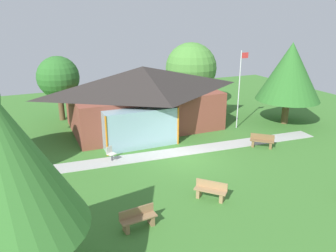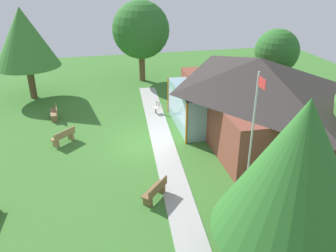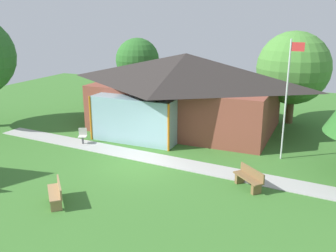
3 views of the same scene
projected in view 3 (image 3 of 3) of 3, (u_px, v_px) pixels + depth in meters
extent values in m
plane|color=#3D752D|center=(141.00, 165.00, 17.75)|extent=(44.00, 44.00, 0.00)
cube|color=brown|center=(186.00, 105.00, 23.37)|extent=(10.53, 6.51, 2.77)
pyramid|color=#2D2826|center=(186.00, 68.00, 22.73)|extent=(11.53, 7.51, 1.80)
cube|color=#8CB2BF|center=(133.00, 120.00, 20.64)|extent=(4.74, 1.20, 2.50)
cylinder|color=orange|center=(91.00, 118.00, 21.02)|extent=(0.12, 0.12, 2.50)
cylinder|color=orange|center=(169.00, 128.00, 19.20)|extent=(0.12, 0.12, 2.50)
cube|color=#ADADA8|center=(150.00, 158.00, 18.58)|extent=(19.62, 2.70, 0.03)
cylinder|color=silver|center=(286.00, 101.00, 17.70)|extent=(0.08, 0.08, 5.75)
cube|color=red|center=(298.00, 47.00, 16.87)|extent=(0.60, 0.02, 0.40)
cube|color=#9E7A51|center=(55.00, 193.00, 13.98)|extent=(1.35, 1.39, 0.06)
cube|color=#9E7A51|center=(56.00, 205.00, 13.56)|extent=(0.40, 0.39, 0.39)
cube|color=#9E7A51|center=(54.00, 192.00, 14.55)|extent=(0.40, 0.39, 0.39)
cube|color=#9E7A51|center=(59.00, 187.00, 13.98)|extent=(1.08, 1.13, 0.36)
cube|color=brown|center=(248.00, 178.00, 15.23)|extent=(1.42, 1.32, 0.06)
cube|color=brown|center=(256.00, 189.00, 14.83)|extent=(0.38, 0.41, 0.39)
cube|color=brown|center=(240.00, 179.00, 15.78)|extent=(0.38, 0.41, 0.39)
cube|color=brown|center=(252.00, 172.00, 15.25)|extent=(1.16, 1.04, 0.36)
cube|color=beige|center=(83.00, 136.00, 20.45)|extent=(0.59, 0.59, 0.04)
cube|color=beige|center=(83.00, 131.00, 20.58)|extent=(0.41, 0.24, 0.40)
cylinder|color=#4C4C51|center=(83.00, 140.00, 20.52)|extent=(0.10, 0.10, 0.42)
cylinder|color=#4C4C51|center=(83.00, 144.00, 20.57)|extent=(0.36, 0.36, 0.02)
cylinder|color=brown|center=(138.00, 90.00, 29.26)|extent=(0.44, 0.44, 2.26)
sphere|color=#2D6B28|center=(138.00, 60.00, 28.59)|extent=(3.29, 3.29, 3.29)
cylinder|color=brown|center=(289.00, 109.00, 24.39)|extent=(0.51, 0.51, 1.86)
sphere|color=#4C8C38|center=(293.00, 68.00, 23.64)|extent=(4.57, 4.57, 4.57)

